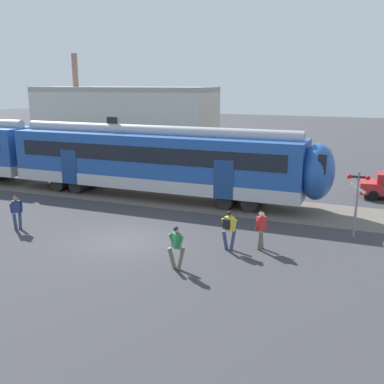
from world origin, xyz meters
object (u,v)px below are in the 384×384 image
(commuter_train, at_px, (38,152))
(pedestrian_red, at_px, (261,227))
(pedestrian_navy, at_px, (17,210))
(pedestrian_green, at_px, (176,245))
(crossing_signal, at_px, (357,194))
(pedestrian_yellow, at_px, (229,227))

(commuter_train, distance_m, pedestrian_red, 17.85)
(pedestrian_navy, bearing_deg, pedestrian_green, -8.92)
(pedestrian_red, bearing_deg, crossing_signal, 41.35)
(pedestrian_yellow, height_order, pedestrian_red, same)
(commuter_train, bearing_deg, pedestrian_red, -20.54)
(commuter_train, height_order, pedestrian_yellow, commuter_train)
(commuter_train, height_order, pedestrian_green, commuter_train)
(pedestrian_green, bearing_deg, pedestrian_navy, 171.08)
(commuter_train, xyz_separation_m, crossing_signal, (20.19, -3.15, -0.24))
(pedestrian_yellow, relative_size, pedestrian_red, 1.00)
(pedestrian_yellow, xyz_separation_m, pedestrian_red, (1.21, 0.58, -0.03))
(pedestrian_green, height_order, pedestrian_yellow, same)
(pedestrian_navy, relative_size, pedestrian_red, 1.00)
(pedestrian_red, bearing_deg, commuter_train, 159.46)
(commuter_train, distance_m, pedestrian_navy, 9.83)
(pedestrian_navy, distance_m, pedestrian_red, 11.33)
(commuter_train, distance_m, crossing_signal, 20.44)
(pedestrian_green, xyz_separation_m, pedestrian_yellow, (1.19, 2.61, 0.03))
(crossing_signal, bearing_deg, pedestrian_red, -138.65)
(pedestrian_navy, distance_m, crossing_signal, 15.53)
(pedestrian_green, distance_m, crossing_signal, 8.69)
(pedestrian_navy, height_order, pedestrian_red, same)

